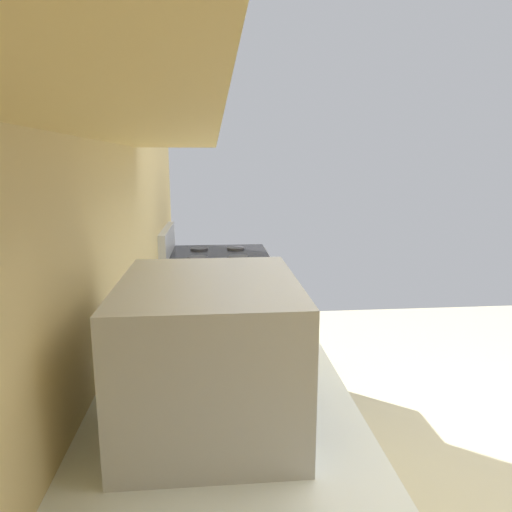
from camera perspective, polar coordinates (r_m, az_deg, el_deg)
wall_back at (r=1.46m, az=-19.67°, el=6.63°), size 3.72×0.12×2.68m
oven_range at (r=2.93m, az=-4.62°, el=-8.30°), size 0.64×0.65×1.06m
microwave at (r=1.04m, az=-5.55°, el=-11.54°), size 0.45×0.38×0.32m
bowl at (r=2.10m, az=-2.65°, el=-3.00°), size 0.17×0.17×0.07m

